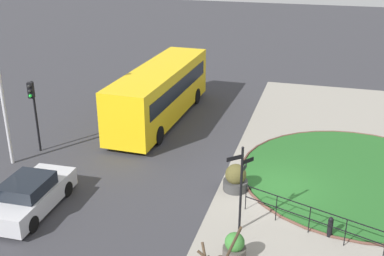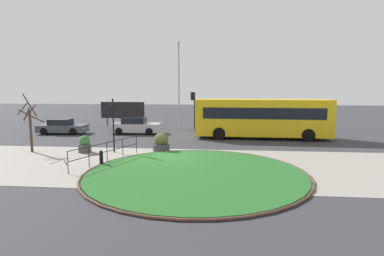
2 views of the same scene
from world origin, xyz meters
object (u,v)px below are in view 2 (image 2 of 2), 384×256
bus_yellow (262,118)px  car_far_lane (136,126)px  lamppost_tall (179,83)px  street_tree_bare (30,125)px  billboard_left (123,110)px  car_near_lane (62,127)px  traffic_light_near (193,102)px  planter_kerbside (161,143)px  signpost_directional (114,122)px  planter_near_signpost (85,145)px  bollard_foreground (101,158)px

bus_yellow → car_far_lane: bus_yellow is taller
lamppost_tall → street_tree_bare: 14.62m
car_far_lane → lamppost_tall: size_ratio=0.51×
billboard_left → bus_yellow: bearing=-24.8°
car_near_lane → traffic_light_near: bearing=14.1°
bus_yellow → car_near_lane: bearing=178.6°
car_far_lane → street_tree_bare: (-4.33, -8.69, 1.10)m
car_far_lane → planter_kerbside: 8.45m
bus_yellow → car_near_lane: size_ratio=2.49×
signpost_directional → street_tree_bare: size_ratio=0.92×
planter_near_signpost → street_tree_bare: bearing=-175.4°
lamppost_tall → billboard_left: (-6.47, 2.13, -2.89)m
billboard_left → bollard_foreground: bearing=-73.2°
car_far_lane → signpost_directional: bearing=-85.2°
planter_near_signpost → planter_kerbside: 4.84m
car_near_lane → car_far_lane: 6.62m
planter_near_signpost → planter_kerbside: bearing=10.5°
bus_yellow → planter_near_signpost: bus_yellow is taller
bollard_foreground → planter_near_signpost: size_ratio=0.75×
signpost_directional → planter_kerbside: size_ratio=2.83×
car_near_lane → planter_kerbside: 12.44m
planter_kerbside → street_tree_bare: bearing=-171.9°
signpost_directional → car_far_lane: bearing=96.5°
bus_yellow → bollard_foreground: bearing=-132.4°
bollard_foreground → car_far_lane: 11.59m
car_far_lane → traffic_light_near: size_ratio=1.19×
bollard_foreground → traffic_light_near: 14.92m
car_far_lane → planter_near_signpost: car_far_lane is taller
traffic_light_near → lamppost_tall: (-1.47, 0.55, 1.86)m
bollard_foreground → lamppost_tall: (2.06, 14.87, 4.16)m
street_tree_bare → lamppost_tall: bearing=57.1°
signpost_directional → car_near_lane: bearing=135.0°
lamppost_tall → street_tree_bare: size_ratio=2.29×
signpost_directional → planter_kerbside: signpost_directional is taller
billboard_left → lamppost_tall: bearing=-15.9°
bollard_foreground → traffic_light_near: bearing=76.2°
lamppost_tall → bollard_foreground: bearing=-97.9°
bus_yellow → planter_near_signpost: (-11.88, -6.79, -1.21)m
billboard_left → planter_near_signpost: bearing=-79.2°
planter_near_signpost → planter_kerbside: (4.75, 0.88, 0.04)m
bollard_foreground → street_tree_bare: bearing=153.9°
signpost_directional → billboard_left: signpost_directional is taller
bollard_foreground → car_near_lane: bearing=126.5°
lamppost_tall → traffic_light_near: bearing=-20.6°
traffic_light_near → planter_near_signpost: (-5.86, -11.23, -2.21)m
billboard_left → traffic_light_near: bearing=-16.4°
signpost_directional → planter_kerbside: (2.88, 0.71, -1.44)m
car_near_lane → billboard_left: billboard_left is taller
car_far_lane → lamppost_tall: bearing=42.5°
signpost_directional → planter_near_signpost: (-1.88, -0.17, -1.47)m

